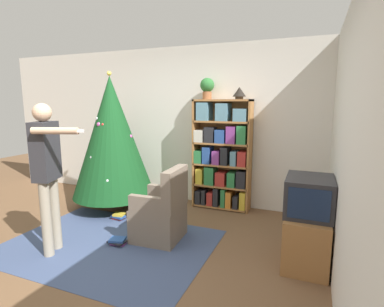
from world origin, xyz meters
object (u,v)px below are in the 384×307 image
armchair (161,214)px  potted_plant (207,87)px  television (309,196)px  christmas_tree (112,137)px  table_lamp (239,92)px  standing_person (47,166)px  bookshelf (222,156)px

armchair → potted_plant: (0.11, 1.37, 1.61)m
television → armchair: television is taller
television → christmas_tree: size_ratio=0.27×
television → table_lamp: size_ratio=2.90×
christmas_tree → standing_person: bearing=-80.4°
standing_person → table_lamp: table_lamp is taller
table_lamp → christmas_tree: bearing=-161.1°
armchair → table_lamp: table_lamp is taller
standing_person → potted_plant: bearing=135.3°
television → armchair: 1.74m
armchair → table_lamp: bearing=153.1°
armchair → standing_person: bearing=-55.5°
armchair → potted_plant: size_ratio=2.80×
christmas_tree → table_lamp: (1.87, 0.64, 0.69)m
television → standing_person: size_ratio=0.34×
christmas_tree → standing_person: size_ratio=1.28×
christmas_tree → armchair: christmas_tree is taller
bookshelf → christmas_tree: size_ratio=0.80×
bookshelf → armchair: (-0.36, -1.37, -0.53)m
television → standing_person: (-2.68, -0.83, 0.26)m
christmas_tree → standing_person: christmas_tree is taller
armchair → christmas_tree: bearing=-123.2°
christmas_tree → table_lamp: bearing=18.9°
armchair → standing_person: size_ratio=0.55×
christmas_tree → table_lamp: christmas_tree is taller
television → christmas_tree: bearing=167.4°
christmas_tree → standing_person: (0.25, -1.49, -0.15)m
television → table_lamp: table_lamp is taller
bookshelf → television: bearing=-44.3°
bookshelf → christmas_tree: bearing=-158.6°
bookshelf → standing_person: bearing=-122.6°
potted_plant → table_lamp: size_ratio=1.64×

